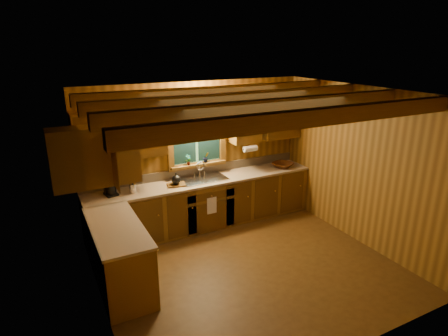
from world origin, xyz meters
TOP-DOWN VIEW (x-y plane):
  - room at (0.00, 0.00)m, footprint 4.20×4.20m
  - ceiling_beams at (0.00, 0.00)m, footprint 4.20×2.54m
  - base_cabinets at (-0.49, 1.28)m, footprint 4.20×2.22m
  - countertop at (-0.48, 1.29)m, footprint 4.20×2.24m
  - backsplash at (0.00, 1.89)m, footprint 4.20×0.02m
  - dishwasher_panel at (-1.47, 0.68)m, footprint 0.02×0.60m
  - upper_cabinets at (-0.56, 1.42)m, footprint 4.19×1.77m
  - window at (0.00, 1.87)m, footprint 1.12×0.08m
  - window_sill at (0.00, 1.82)m, footprint 1.06×0.14m
  - wall_sconce at (0.00, 1.75)m, footprint 0.45×0.21m
  - paper_towel_roll at (0.92, 1.53)m, footprint 0.27×0.11m
  - dish_towel at (0.00, 1.26)m, footprint 0.18×0.01m
  - sink at (0.00, 1.60)m, footprint 0.82×0.48m
  - coffee_maker at (-1.62, 1.64)m, footprint 0.18×0.23m
  - utensil_crock at (-1.28, 1.56)m, footprint 0.12×0.12m
  - cutting_board at (-0.54, 1.53)m, footprint 0.34×0.27m
  - teakettle at (-0.54, 1.53)m, footprint 0.16×0.16m
  - wicker_basket at (1.66, 1.51)m, footprint 0.50×0.50m
  - potted_plant_left at (-0.20, 1.80)m, footprint 0.12×0.11m
  - potted_plant_right at (0.15, 1.81)m, footprint 0.11×0.09m

SIDE VIEW (x-z plane):
  - base_cabinets at x=-0.49m, z-range 0.00..0.86m
  - dishwasher_panel at x=-1.47m, z-range 0.03..0.83m
  - dish_towel at x=0.00m, z-range 0.37..0.67m
  - sink at x=0.00m, z-range 0.64..1.07m
  - countertop at x=-0.48m, z-range 0.86..0.90m
  - cutting_board at x=-0.54m, z-range 0.90..0.93m
  - wicker_basket at x=1.66m, z-range 0.90..1.00m
  - backsplash at x=0.00m, z-range 0.90..1.06m
  - utensil_crock at x=-1.28m, z-range 0.82..1.15m
  - teakettle at x=-0.54m, z-range 0.91..1.11m
  - coffee_maker at x=-1.62m, z-range 0.90..1.22m
  - window_sill at x=0.00m, z-range 1.10..1.14m
  - potted_plant_right at x=0.15m, z-range 1.14..1.33m
  - potted_plant_left at x=-0.20m, z-range 1.14..1.34m
  - room at x=0.00m, z-range -0.80..3.40m
  - paper_towel_roll at x=0.92m, z-range 1.31..1.42m
  - window at x=0.00m, z-range 1.03..2.03m
  - upper_cabinets at x=-0.56m, z-range 1.45..2.23m
  - wall_sconce at x=0.00m, z-range 2.08..2.25m
  - ceiling_beams at x=0.00m, z-range 2.40..2.58m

